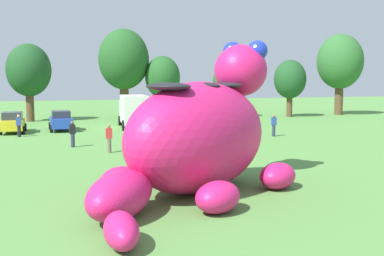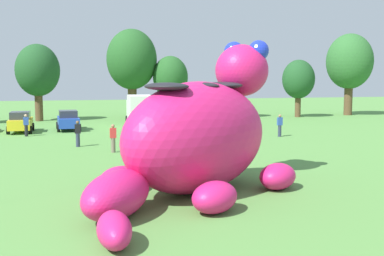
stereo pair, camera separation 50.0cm
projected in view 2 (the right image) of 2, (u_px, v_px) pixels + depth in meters
The scene contains 16 objects.
ground_plane at pixel (198, 186), 19.07m from camera, with size 160.00×160.00×0.00m, color #568E42.
giant_inflatable_creature at pixel (198, 135), 18.08m from camera, with size 9.39×10.67×6.11m.
car_yellow at pixel (21, 122), 38.21m from camera, with size 1.98×4.12×1.72m.
car_blue at pixel (68, 120), 39.78m from camera, with size 2.13×4.19×1.72m.
box_truck at pixel (140, 110), 41.85m from camera, with size 2.59×6.49×2.95m.
tree_centre_left at pixel (38, 71), 47.93m from camera, with size 4.52×4.52×8.02m.
tree_centre at pixel (132, 60), 51.46m from camera, with size 5.60×5.60×9.93m.
tree_centre_right at pixel (170, 78), 51.71m from camera, with size 3.92×3.92×6.96m.
tree_mid_right at pixel (235, 83), 52.74m from camera, with size 3.37×3.37×5.98m.
tree_right at pixel (298, 80), 53.13m from camera, with size 3.72×3.72×6.60m.
tree_far_right at pixel (350, 62), 55.76m from camera, with size 5.54×5.54×9.83m.
spectator_near_inflatable at pixel (113, 138), 27.79m from camera, with size 0.38×0.26×1.71m.
spectator_mid_field at pixel (78, 134), 30.09m from camera, with size 0.38×0.26×1.71m.
spectator_by_cars at pixel (174, 132), 31.20m from camera, with size 0.38×0.26×1.71m.
spectator_wandering at pixel (26, 125), 35.54m from camera, with size 0.38×0.26×1.71m.
spectator_far_side at pixel (280, 126), 35.36m from camera, with size 0.38×0.26×1.71m.
Camera 2 is at (-4.90, -18.05, 4.44)m, focal length 43.20 mm.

